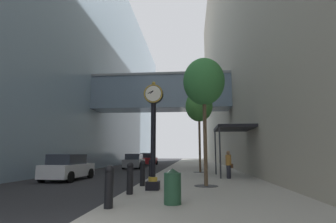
{
  "coord_description": "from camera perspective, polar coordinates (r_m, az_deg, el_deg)",
  "views": [
    {
      "loc": [
        2.7,
        -4.42,
        1.65
      ],
      "look_at": [
        1.01,
        14.25,
        4.64
      ],
      "focal_mm": 28.11,
      "sensor_mm": 36.0,
      "label": 1
    }
  ],
  "objects": [
    {
      "name": "street_tree_near",
      "position": [
        13.16,
        7.78,
        6.24
      ],
      "size": [
        2.03,
        2.03,
        6.18
      ],
      "color": "#333335",
      "rests_on": "sidewalk_right"
    },
    {
      "name": "car_white_far",
      "position": [
        17.81,
        -20.87,
        -11.29
      ],
      "size": [
        2.08,
        4.08,
        1.59
      ],
      "color": "silver",
      "rests_on": "ground"
    },
    {
      "name": "car_grey_near",
      "position": [
        29.59,
        -7.33,
        -10.66
      ],
      "size": [
        2.09,
        4.33,
        1.61
      ],
      "color": "slate",
      "rests_on": "ground"
    },
    {
      "name": "storefront_awning",
      "position": [
        18.38,
        13.91,
        -3.69
      ],
      "size": [
        2.4,
        3.6,
        3.3
      ],
      "color": "black",
      "rests_on": "sidewalk_right"
    },
    {
      "name": "building_block_left",
      "position": [
        39.32,
        -17.49,
        9.24
      ],
      "size": [
        23.76,
        80.0,
        27.52
      ],
      "color": "#849EB2",
      "rests_on": "ground"
    },
    {
      "name": "bollard_third",
      "position": [
        12.75,
        -5.54,
        -13.02
      ],
      "size": [
        0.26,
        0.26,
        1.18
      ],
      "color": "black",
      "rests_on": "sidewalk_right"
    },
    {
      "name": "sidewalk_right",
      "position": [
        34.46,
        6.41,
        -11.62
      ],
      "size": [
        6.73,
        80.0,
        0.14
      ],
      "primitive_type": "cube",
      "color": "#9E998E",
      "rests_on": "ground"
    },
    {
      "name": "street_clock",
      "position": [
        11.38,
        -3.2,
        -3.74
      ],
      "size": [
        0.84,
        0.55,
        4.66
      ],
      "color": "black",
      "rests_on": "sidewalk_right"
    },
    {
      "name": "trash_bin",
      "position": [
        8.24,
        0.98,
        -15.8
      ],
      "size": [
        0.53,
        0.53,
        1.05
      ],
      "color": "#234C33",
      "rests_on": "sidewalk_right"
    },
    {
      "name": "street_tree_mid_near",
      "position": [
        22.03,
        6.74,
        1.07
      ],
      "size": [
        2.25,
        2.25,
        6.69
      ],
      "color": "#333335",
      "rests_on": "sidewalk_right"
    },
    {
      "name": "bollard_fourth",
      "position": [
        15.25,
        -3.74,
        -12.38
      ],
      "size": [
        0.26,
        0.26,
        1.18
      ],
      "color": "black",
      "rests_on": "sidewalk_right"
    },
    {
      "name": "car_silver_trailing",
      "position": [
        43.02,
        -4.69,
        -10.13
      ],
      "size": [
        2.07,
        4.12,
        1.7
      ],
      "color": "#B7BABF",
      "rests_on": "ground"
    },
    {
      "name": "ground_plane",
      "position": [
        31.58,
        0.27,
        -12.05
      ],
      "size": [
        110.0,
        110.0,
        0.0
      ],
      "primitive_type": "plane",
      "color": "#262628",
      "rests_on": "ground"
    },
    {
      "name": "building_block_right",
      "position": [
        39.3,
        17.97,
        16.95
      ],
      "size": [
        9.0,
        80.0,
        37.18
      ],
      "color": "#A89E89",
      "rests_on": "ground"
    },
    {
      "name": "pedestrian_walking",
      "position": [
        16.74,
        12.99,
        -10.99
      ],
      "size": [
        0.52,
        0.47,
        1.66
      ],
      "color": "#23232D",
      "rests_on": "sidewalk_right"
    },
    {
      "name": "bollard_second",
      "position": [
        10.27,
        -8.24,
        -13.93
      ],
      "size": [
        0.26,
        0.26,
        1.18
      ],
      "color": "black",
      "rests_on": "sidewalk_right"
    },
    {
      "name": "car_red_mid",
      "position": [
        37.61,
        -4.11,
        -10.3
      ],
      "size": [
        1.99,
        4.46,
        1.69
      ],
      "color": "#AD191E",
      "rests_on": "ground"
    },
    {
      "name": "bollard_nearest",
      "position": [
        7.84,
        -12.68,
        -15.36
      ],
      "size": [
        0.26,
        0.26,
        1.18
      ],
      "color": "black",
      "rests_on": "sidewalk_right"
    }
  ]
}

